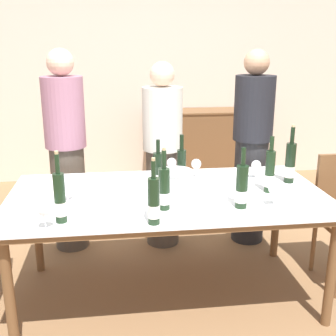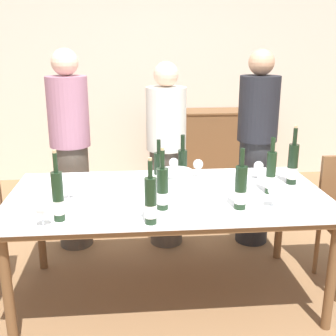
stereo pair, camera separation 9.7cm
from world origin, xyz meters
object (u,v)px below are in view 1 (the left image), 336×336
(wine_bottle_5, at_px, (270,172))
(wine_glass_4, at_px, (172,163))
(wine_glass_3, at_px, (67,187))
(person_host, at_px, (67,153))
(person_guest_left, at_px, (163,157))
(wine_bottle_1, at_px, (60,199))
(ice_bucket, at_px, (176,182))
(wine_bottle_2, at_px, (154,202))
(wine_glass_2, at_px, (196,165))
(wine_glass_5, at_px, (275,189))
(wine_bottle_3, at_px, (158,172))
(wine_bottle_7, at_px, (164,189))
(wine_bottle_4, at_px, (242,188))
(wine_bottle_0, at_px, (290,163))
(person_guest_right, at_px, (252,149))
(wine_glass_1, at_px, (44,210))
(sideboard_cabinet, at_px, (204,146))
(wine_glass_0, at_px, (256,166))
(dining_table, at_px, (168,203))
(wine_bottle_6, at_px, (181,168))

(wine_bottle_5, distance_m, wine_glass_4, 0.74)
(wine_glass_3, bearing_deg, person_host, 96.18)
(wine_glass_3, xyz_separation_m, person_guest_left, (0.69, 0.86, -0.06))
(wine_bottle_1, xyz_separation_m, wine_glass_4, (0.72, 0.77, -0.05))
(ice_bucket, distance_m, wine_bottle_2, 0.45)
(wine_glass_2, relative_size, wine_glass_5, 0.93)
(wine_bottle_3, height_order, wine_glass_5, wine_bottle_3)
(ice_bucket, relative_size, wine_bottle_7, 0.59)
(wine_glass_4, relative_size, person_guest_left, 0.08)
(wine_bottle_4, distance_m, person_host, 1.60)
(wine_bottle_0, bearing_deg, person_guest_right, 95.92)
(wine_bottle_2, relative_size, wine_glass_1, 2.44)
(wine_bottle_4, relative_size, wine_bottle_5, 0.98)
(wine_bottle_5, distance_m, wine_glass_3, 1.31)
(ice_bucket, bearing_deg, wine_glass_5, -23.50)
(wine_bottle_4, height_order, person_host, person_host)
(wine_glass_1, bearing_deg, wine_glass_5, 7.14)
(person_guest_left, bearing_deg, sideboard_cabinet, 66.74)
(wine_glass_0, xyz_separation_m, wine_glass_4, (-0.60, 0.15, -0.00))
(wine_bottle_7, xyz_separation_m, wine_glass_2, (0.30, 0.58, -0.03))
(wine_glass_5, bearing_deg, wine_bottle_1, -176.29)
(sideboard_cabinet, xyz_separation_m, wine_glass_3, (-1.42, -2.54, 0.39))
(wine_glass_0, distance_m, wine_glass_2, 0.44)
(wine_bottle_1, relative_size, wine_glass_5, 2.65)
(person_guest_left, bearing_deg, wine_glass_0, -42.05)
(wine_bottle_0, distance_m, person_host, 1.76)
(wine_bottle_3, bearing_deg, wine_glass_5, -31.43)
(wine_bottle_4, distance_m, wine_glass_4, 0.77)
(wine_bottle_1, xyz_separation_m, wine_bottle_5, (1.31, 0.33, 0.00))
(wine_bottle_0, distance_m, wine_glass_1, 1.70)
(dining_table, relative_size, person_guest_left, 1.33)
(wine_bottle_3, bearing_deg, wine_bottle_0, 0.98)
(wine_bottle_7, bearing_deg, dining_table, 77.51)
(person_host, height_order, person_guest_right, person_host)
(wine_bottle_6, xyz_separation_m, wine_glass_0, (0.56, 0.08, -0.03))
(wine_bottle_0, bearing_deg, wine_glass_2, 163.44)
(dining_table, bearing_deg, wine_bottle_6, 56.62)
(ice_bucket, height_order, person_host, person_host)
(wine_bottle_7, height_order, wine_glass_5, wine_bottle_7)
(wine_bottle_7, height_order, wine_glass_0, wine_bottle_7)
(wine_bottle_0, bearing_deg, wine_bottle_5, -140.38)
(wine_glass_1, height_order, wine_glass_3, wine_glass_1)
(wine_bottle_4, relative_size, wine_bottle_7, 0.98)
(wine_bottle_1, bearing_deg, wine_bottle_3, 39.59)
(wine_bottle_2, xyz_separation_m, wine_bottle_7, (0.08, 0.20, -0.00))
(sideboard_cabinet, xyz_separation_m, wine_glass_4, (-0.70, -2.09, 0.39))
(wine_glass_2, xyz_separation_m, wine_glass_4, (-0.17, 0.08, -0.01))
(sideboard_cabinet, distance_m, person_guest_right, 1.76)
(ice_bucket, bearing_deg, wine_glass_1, -151.45)
(ice_bucket, xyz_separation_m, wine_glass_4, (0.03, 0.45, -0.00))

